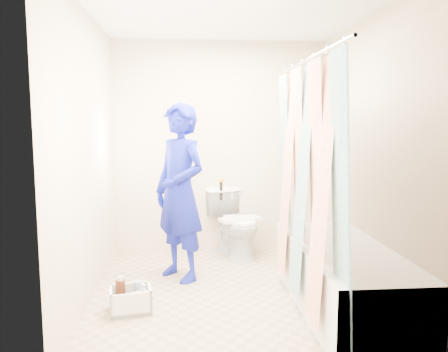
{
  "coord_description": "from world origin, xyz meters",
  "views": [
    {
      "loc": [
        -0.38,
        -3.71,
        1.49
      ],
      "look_at": [
        -0.05,
        0.26,
        1.0
      ],
      "focal_mm": 35.0,
      "sensor_mm": 36.0,
      "label": 1
    }
  ],
  "objects": [
    {
      "name": "floor",
      "position": [
        0.0,
        0.0,
        0.0
      ],
      "size": [
        2.6,
        2.6,
        0.0
      ],
      "primitive_type": "plane",
      "color": "tan",
      "rests_on": "ground"
    },
    {
      "name": "ceiling",
      "position": [
        0.0,
        0.0,
        2.4
      ],
      "size": [
        2.4,
        2.6,
        0.02
      ],
      "primitive_type": "cube",
      "color": "white",
      "rests_on": "wall_back"
    },
    {
      "name": "wall_back",
      "position": [
        0.0,
        1.3,
        1.2
      ],
      "size": [
        2.4,
        0.02,
        2.4
      ],
      "primitive_type": "cube",
      "color": "#C7B199",
      "rests_on": "ground"
    },
    {
      "name": "wall_front",
      "position": [
        0.0,
        -1.3,
        1.2
      ],
      "size": [
        2.4,
        0.02,
        2.4
      ],
      "primitive_type": "cube",
      "color": "#C7B199",
      "rests_on": "ground"
    },
    {
      "name": "wall_left",
      "position": [
        -1.2,
        0.0,
        1.2
      ],
      "size": [
        0.02,
        2.6,
        2.4
      ],
      "primitive_type": "cube",
      "color": "#C7B199",
      "rests_on": "ground"
    },
    {
      "name": "wall_right",
      "position": [
        1.2,
        0.0,
        1.2
      ],
      "size": [
        0.02,
        2.6,
        2.4
      ],
      "primitive_type": "cube",
      "color": "#C7B199",
      "rests_on": "ground"
    },
    {
      "name": "bathtub",
      "position": [
        0.85,
        -0.43,
        0.27
      ],
      "size": [
        0.7,
        1.75,
        0.5
      ],
      "color": "white",
      "rests_on": "ground"
    },
    {
      "name": "curtain_rod",
      "position": [
        0.52,
        -0.43,
        1.95
      ],
      "size": [
        0.02,
        1.9,
        0.02
      ],
      "primitive_type": "cylinder",
      "rotation": [
        1.57,
        0.0,
        0.0
      ],
      "color": "silver",
      "rests_on": "wall_back"
    },
    {
      "name": "shower_curtain",
      "position": [
        0.52,
        -0.43,
        1.02
      ],
      "size": [
        0.06,
        1.75,
        1.8
      ],
      "primitive_type": "cube",
      "color": "white",
      "rests_on": "curtain_rod"
    },
    {
      "name": "toilet",
      "position": [
        0.15,
        1.04,
        0.37
      ],
      "size": [
        0.66,
        0.83,
        0.74
      ],
      "primitive_type": "imported",
      "rotation": [
        0.0,
        0.0,
        0.38
      ],
      "color": "silver",
      "rests_on": "ground"
    },
    {
      "name": "tank_lid",
      "position": [
        0.19,
        0.93,
        0.44
      ],
      "size": [
        0.5,
        0.35,
        0.03
      ],
      "primitive_type": "cube",
      "rotation": [
        0.0,
        0.0,
        0.38
      ],
      "color": "white",
      "rests_on": "toilet"
    },
    {
      "name": "tank_internals",
      "position": [
        0.03,
        1.21,
        0.73
      ],
      "size": [
        0.17,
        0.1,
        0.24
      ],
      "color": "black",
      "rests_on": "toilet"
    },
    {
      "name": "plumber",
      "position": [
        -0.45,
        0.37,
        0.83
      ],
      "size": [
        0.7,
        0.72,
        1.67
      ],
      "primitive_type": "imported",
      "rotation": [
        0.0,
        0.0,
        -0.86
      ],
      "color": "navy",
      "rests_on": "ground"
    },
    {
      "name": "cleaning_caddy",
      "position": [
        -0.83,
        -0.36,
        0.09
      ],
      "size": [
        0.36,
        0.31,
        0.25
      ],
      "rotation": [
        0.0,
        0.0,
        0.18
      ],
      "color": "silver",
      "rests_on": "ground"
    }
  ]
}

